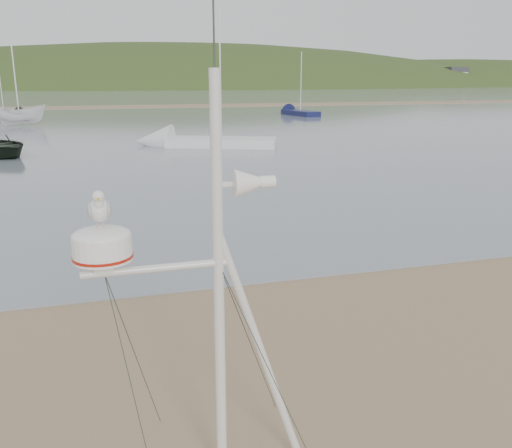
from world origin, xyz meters
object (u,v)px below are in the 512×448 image
object	(u,v)px
boat_white	(17,99)
mast_rig	(215,377)
sailboat_white_near	(182,142)
sailboat_dark_mid	(14,113)
sailboat_blue_far	(292,112)

from	to	relation	value
boat_white	mast_rig	bearing A→B (deg)	-169.10
sailboat_white_near	sailboat_dark_mid	bearing A→B (deg)	112.60
mast_rig	sailboat_blue_far	distance (m)	53.85
mast_rig	sailboat_blue_far	size ratio (longest dim) A/B	0.67
sailboat_white_near	sailboat_blue_far	bearing A→B (deg)	57.52
boat_white	sailboat_dark_mid	world-z (taller)	sailboat_dark_mid
sailboat_white_near	mast_rig	bearing A→B (deg)	-98.05
mast_rig	boat_white	world-z (taller)	mast_rig
sailboat_dark_mid	sailboat_blue_far	xyz separation A→B (m)	(27.80, -5.99, -0.00)
boat_white	sailboat_blue_far	world-z (taller)	sailboat_blue_far
sailboat_dark_mid	boat_white	bearing A→B (deg)	-81.06
mast_rig	sailboat_white_near	bearing A→B (deg)	81.95
sailboat_white_near	sailboat_blue_far	distance (m)	28.50
boat_white	sailboat_white_near	xyz separation A→B (m)	(10.52, -17.49, -1.85)
boat_white	sailboat_blue_far	distance (m)	26.71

